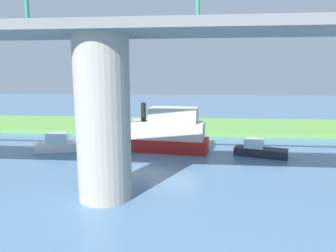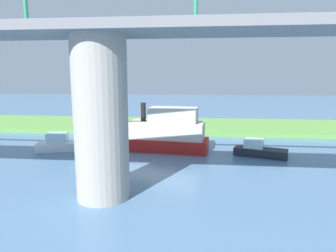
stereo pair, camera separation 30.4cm
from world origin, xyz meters
The scene contains 9 objects.
ground_plane centered at (0.00, 0.00, 0.00)m, with size 160.00×160.00×0.00m, color #4C7093.
grassy_bank centered at (0.00, -6.00, 0.25)m, with size 80.00×12.00×0.50m, color #5B9342.
bridge_pylon centered at (3.30, 18.17, 4.53)m, with size 2.99×2.99×9.06m, color #9E998E.
bridge_span centered at (3.30, 18.16, 9.56)m, with size 71.63×4.30×3.25m.
person_on_bank centered at (0.95, -0.81, 1.20)m, with size 0.46×0.46×1.39m.
mooring_post centered at (8.81, -1.48, 0.92)m, with size 0.20×0.20×0.84m, color brown.
riverboat_paddlewheel centered at (1.07, 6.90, 1.65)m, with size 9.02×3.92×4.47m.
pontoon_yellow centered at (10.58, 7.93, 0.60)m, with size 5.33×3.00×1.68m.
motorboat_white centered at (-7.40, 8.13, 0.53)m, with size 4.73×2.89×1.49m.
Camera 2 is at (-2.05, 33.72, 6.86)m, focal length 31.29 mm.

